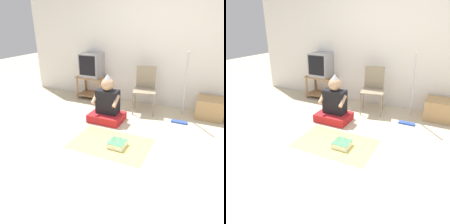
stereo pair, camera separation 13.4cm
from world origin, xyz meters
TOP-DOWN VIEW (x-y plane):
  - ground_plane at (0.00, 0.00)m, footprint 16.00×16.00m
  - wall_back at (0.00, 1.98)m, footprint 6.40×0.06m
  - tv_stand at (-1.48, 1.74)m, footprint 0.65×0.42m
  - tv at (-1.48, 1.75)m, footprint 0.45×0.41m
  - folding_chair at (-0.16, 1.51)m, footprint 0.50×0.48m
  - cardboard_box_stack at (1.06, 1.69)m, footprint 0.48×0.46m
  - dust_mop at (0.60, 1.31)m, footprint 0.28×0.42m
  - person_seated at (-0.63, 0.78)m, footprint 0.60×0.47m
  - party_cloth at (-0.22, 0.05)m, footprint 1.16×0.78m
  - birthday_cake at (-0.09, 0.01)m, footprint 0.24×0.24m

SIDE VIEW (x-z plane):
  - ground_plane at x=0.00m, z-range 0.00..0.00m
  - party_cloth at x=-0.22m, z-range 0.00..0.01m
  - birthday_cake at x=-0.09m, z-range -0.03..0.12m
  - cardboard_box_stack at x=1.06m, z-range 0.00..0.37m
  - person_seated at x=-0.63m, z-range -0.15..0.71m
  - tv_stand at x=-1.48m, z-range 0.05..0.56m
  - dust_mop at x=0.60m, z-range -0.26..0.99m
  - folding_chair at x=-0.16m, z-range 0.07..0.95m
  - tv at x=-1.48m, z-range 0.51..1.03m
  - wall_back at x=0.00m, z-range 0.00..2.55m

